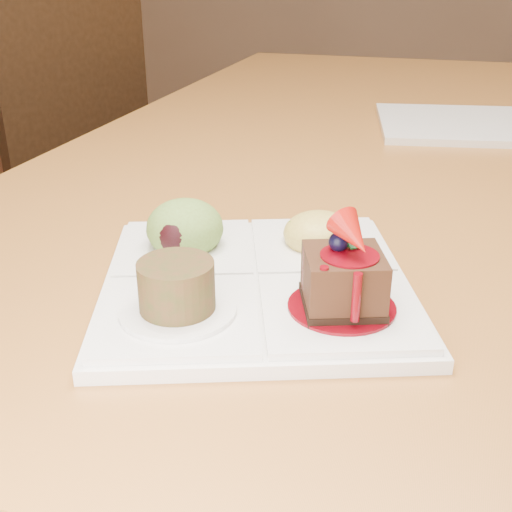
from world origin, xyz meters
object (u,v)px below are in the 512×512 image
(chair_left, at_px, (108,167))
(sampler_plate, at_px, (253,268))
(dining_table, at_px, (389,169))
(second_plate, at_px, (457,124))

(chair_left, relative_size, sampler_plate, 2.81)
(dining_table, distance_m, chair_left, 0.77)
(second_plate, bearing_deg, chair_left, 165.79)
(sampler_plate, relative_size, second_plate, 1.28)
(dining_table, distance_m, second_plate, 0.14)
(dining_table, relative_size, sampler_plate, 5.25)
(dining_table, bearing_deg, chair_left, 159.09)
(chair_left, bearing_deg, second_plate, 99.58)
(sampler_plate, xyz_separation_m, second_plate, (0.17, 0.68, -0.01))
(second_plate, bearing_deg, sampler_plate, -104.17)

